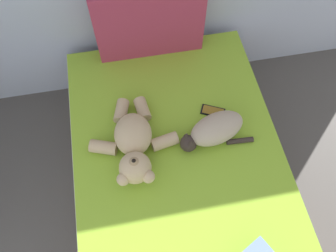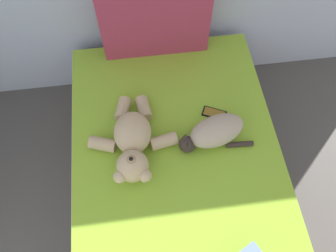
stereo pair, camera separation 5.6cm
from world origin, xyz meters
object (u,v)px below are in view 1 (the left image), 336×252
Objects in this scene: bed at (179,179)px; cat at (214,130)px; patterned_cushion at (149,21)px; teddy_bear at (134,144)px; cell_phone at (213,111)px.

cat is (0.23, 0.14, 0.33)m from bed.
patterned_cushion reaches higher than teddy_bear.
patterned_cushion is at bearing 116.99° from cell_phone.
teddy_bear is (-0.22, -0.77, -0.18)m from patterned_cushion.
cat is at bearing 31.41° from bed.
teddy_bear reaches higher than cell_phone.
teddy_bear reaches higher than bed.
patterned_cushion reaches higher than cell_phone.
patterned_cushion is (-0.03, 0.89, 0.52)m from bed.
teddy_bear is at bearing 152.92° from bed.
cat is at bearing -71.25° from patterned_cushion.
bed is 2.80× the size of patterned_cushion.
teddy_bear is at bearing -178.71° from cat.
cat is (0.26, -0.75, -0.19)m from patterned_cushion.
cat is 0.74× the size of teddy_bear.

